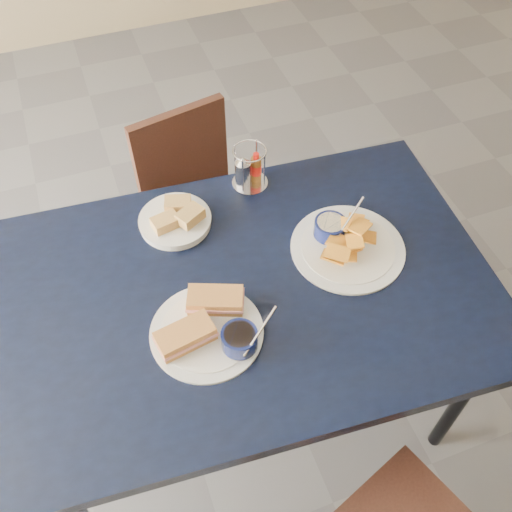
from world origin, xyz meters
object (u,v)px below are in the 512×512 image
object	(u,v)px
chair_far	(199,194)
bread_basket	(176,219)
condiment_caddy	(248,170)
plantain_plate	(343,241)
sandwich_plate	(210,327)
dining_table	(251,299)

from	to	relation	value
chair_far	bread_basket	size ratio (longest dim) A/B	3.76
condiment_caddy	plantain_plate	bearing A→B (deg)	-62.96
chair_far	condiment_caddy	world-z (taller)	condiment_caddy
sandwich_plate	plantain_plate	distance (m)	0.45
chair_far	dining_table	bearing A→B (deg)	-92.67
chair_far	plantain_plate	bearing A→B (deg)	-67.77
dining_table	sandwich_plate	size ratio (longest dim) A/B	4.41
plantain_plate	bread_basket	size ratio (longest dim) A/B	1.55
chair_far	sandwich_plate	bearing A→B (deg)	-102.56
sandwich_plate	plantain_plate	size ratio (longest dim) A/B	0.96
dining_table	chair_far	size ratio (longest dim) A/B	1.75
plantain_plate	chair_far	bearing A→B (deg)	112.23
plantain_plate	bread_basket	xyz separation A→B (m)	(-0.42, 0.24, 0.00)
sandwich_plate	condiment_caddy	xyz separation A→B (m)	(0.27, 0.46, 0.03)
chair_far	bread_basket	distance (m)	0.54
sandwich_plate	bread_basket	xyz separation A→B (m)	(0.01, 0.38, -0.00)
chair_far	condiment_caddy	xyz separation A→B (m)	(0.09, -0.31, 0.36)
plantain_plate	dining_table	bearing A→B (deg)	-171.21
chair_far	bread_basket	world-z (taller)	bread_basket
dining_table	condiment_caddy	xyz separation A→B (m)	(0.13, 0.37, 0.12)
chair_far	condiment_caddy	bearing A→B (deg)	-73.18
plantain_plate	bread_basket	world-z (taller)	plantain_plate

